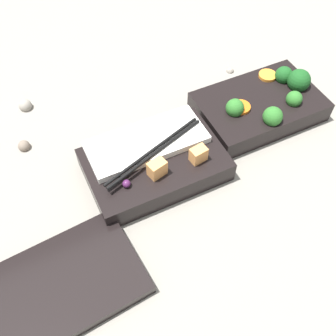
% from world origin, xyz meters
% --- Properties ---
extents(ground_plane, '(3.00, 3.00, 0.00)m').
position_xyz_m(ground_plane, '(0.00, 0.00, 0.00)').
color(ground_plane, gray).
extents(bento_tray_vegetable, '(0.22, 0.14, 0.07)m').
position_xyz_m(bento_tray_vegetable, '(-0.12, -0.01, 0.02)').
color(bento_tray_vegetable, black).
rests_on(bento_tray_vegetable, ground_plane).
extents(bento_tray_rice, '(0.22, 0.14, 0.07)m').
position_xyz_m(bento_tray_rice, '(0.11, 0.02, 0.02)').
color(bento_tray_rice, black).
rests_on(bento_tray_rice, ground_plane).
extents(bento_lid, '(0.22, 0.15, 0.02)m').
position_xyz_m(bento_lid, '(0.30, 0.15, 0.01)').
color(bento_lid, black).
rests_on(bento_lid, ground_plane).
extents(pebble_0, '(0.02, 0.02, 0.02)m').
position_xyz_m(pebble_0, '(0.29, -0.12, 0.01)').
color(pebble_0, '#7A6B5B').
rests_on(pebble_0, ground_plane).
extents(pebble_1, '(0.02, 0.02, 0.02)m').
position_xyz_m(pebble_1, '(0.27, -0.22, 0.01)').
color(pebble_1, gray).
rests_on(pebble_1, ground_plane).
extents(pebble_2, '(0.02, 0.02, 0.02)m').
position_xyz_m(pebble_2, '(-0.13, -0.14, 0.00)').
color(pebble_2, gray).
rests_on(pebble_2, ground_plane).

